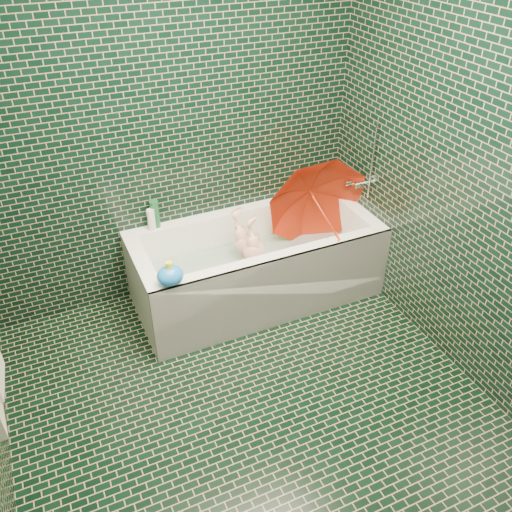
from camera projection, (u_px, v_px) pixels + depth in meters
name	position (u px, v px, depth m)	size (l,w,h in m)	color
floor	(259.00, 417.00, 3.07)	(2.80, 2.80, 0.00)	black
wall_back	(167.00, 124.00, 3.41)	(2.80, 2.80, 0.00)	black
wall_front	(500.00, 509.00, 1.31)	(2.80, 2.80, 0.00)	black
wall_right	(487.00, 176.00, 2.80)	(2.80, 2.80, 0.00)	black
bathtub	(257.00, 272.00, 3.86)	(1.70, 0.75, 0.55)	white
bath_mat	(256.00, 277.00, 3.91)	(1.35, 0.47, 0.01)	green
water	(256.00, 261.00, 3.82)	(1.48, 0.53, 0.00)	silver
faucet	(361.00, 180.00, 3.82)	(0.18, 0.19, 0.55)	silver
child	(255.00, 259.00, 3.83)	(0.29, 0.19, 0.80)	#EDAD94
umbrella	(324.00, 214.00, 3.79)	(0.72, 0.72, 0.63)	red
soap_bottle_a	(333.00, 189.00, 4.19)	(0.11, 0.11, 0.28)	white
soap_bottle_b	(324.00, 189.00, 4.19)	(0.09, 0.09, 0.19)	#491C6C
soap_bottle_c	(321.00, 192.00, 4.15)	(0.14, 0.14, 0.18)	#164D26
bottle_right_tall	(317.00, 180.00, 4.07)	(0.06, 0.06, 0.23)	#164D26
bottle_right_pump	(334.00, 179.00, 4.12)	(0.05, 0.05, 0.19)	silver
bottle_left_tall	(155.00, 214.00, 3.68)	(0.06, 0.06, 0.20)	#164D26
bottle_left_short	(151.00, 220.00, 3.66)	(0.05, 0.05, 0.15)	white
rubber_duck	(296.00, 192.00, 4.06)	(0.12, 0.09, 0.10)	yellow
bath_toy	(170.00, 275.00, 3.15)	(0.18, 0.15, 0.16)	blue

